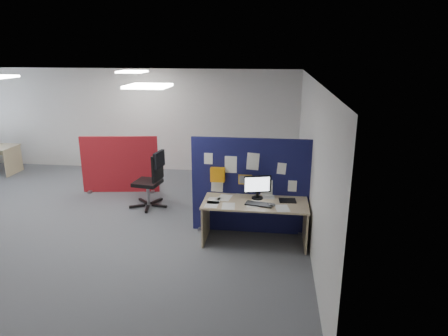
# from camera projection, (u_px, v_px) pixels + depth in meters

# --- Properties ---
(floor) EXTENTS (9.00, 9.00, 0.00)m
(floor) POSITION_uv_depth(u_px,v_px,m) (72.00, 219.00, 7.79)
(floor) COLOR #575A5F
(floor) RESTS_ON ground
(ceiling) EXTENTS (9.00, 7.00, 0.02)m
(ceiling) POSITION_uv_depth(u_px,v_px,m) (55.00, 78.00, 7.01)
(ceiling) COLOR white
(ceiling) RESTS_ON wall_back
(wall_back) EXTENTS (9.00, 0.02, 2.70)m
(wall_back) POSITION_uv_depth(u_px,v_px,m) (130.00, 120.00, 10.72)
(wall_back) COLOR silver
(wall_back) RESTS_ON floor
(wall_right) EXTENTS (0.02, 7.00, 2.70)m
(wall_right) POSITION_uv_depth(u_px,v_px,m) (311.00, 161.00, 6.85)
(wall_right) COLOR silver
(wall_right) RESTS_ON floor
(ceiling_lights) EXTENTS (4.10, 4.10, 0.04)m
(ceiling_lights) POSITION_uv_depth(u_px,v_px,m) (90.00, 77.00, 7.61)
(ceiling_lights) COLOR white
(ceiling_lights) RESTS_ON ceiling
(navy_divider) EXTENTS (2.10, 0.30, 1.73)m
(navy_divider) POSITION_uv_depth(u_px,v_px,m) (250.00, 186.00, 7.03)
(navy_divider) COLOR #12103C
(navy_divider) RESTS_ON floor
(main_desk) EXTENTS (1.76, 0.78, 0.73)m
(main_desk) POSITION_uv_depth(u_px,v_px,m) (255.00, 211.00, 6.76)
(main_desk) COLOR tan
(main_desk) RESTS_ON floor
(monitor_main) EXTENTS (0.46, 0.19, 0.41)m
(monitor_main) POSITION_uv_depth(u_px,v_px,m) (258.00, 186.00, 6.77)
(monitor_main) COLOR black
(monitor_main) RESTS_ON main_desk
(keyboard) EXTENTS (0.48, 0.27, 0.02)m
(keyboard) POSITION_uv_depth(u_px,v_px,m) (259.00, 204.00, 6.55)
(keyboard) COLOR black
(keyboard) RESTS_ON main_desk
(mouse) EXTENTS (0.11, 0.09, 0.03)m
(mouse) POSITION_uv_depth(u_px,v_px,m) (272.00, 205.00, 6.52)
(mouse) COLOR gray
(mouse) RESTS_ON main_desk
(paper_tray) EXTENTS (0.30, 0.24, 0.01)m
(paper_tray) POSITION_uv_depth(u_px,v_px,m) (287.00, 201.00, 6.72)
(paper_tray) COLOR black
(paper_tray) RESTS_ON main_desk
(red_divider) EXTENTS (1.74, 0.30, 1.31)m
(red_divider) POSITION_uv_depth(u_px,v_px,m) (120.00, 165.00, 9.10)
(red_divider) COLOR #AC1A16
(red_divider) RESTS_ON floor
(office_chair) EXTENTS (0.78, 0.79, 1.19)m
(office_chair) POSITION_uv_depth(u_px,v_px,m) (153.00, 176.00, 8.18)
(office_chair) COLOR black
(office_chair) RESTS_ON floor
(desk_papers) EXTENTS (1.39, 0.87, 0.00)m
(desk_papers) POSITION_uv_depth(u_px,v_px,m) (240.00, 202.00, 6.67)
(desk_papers) COLOR white
(desk_papers) RESTS_ON main_desk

